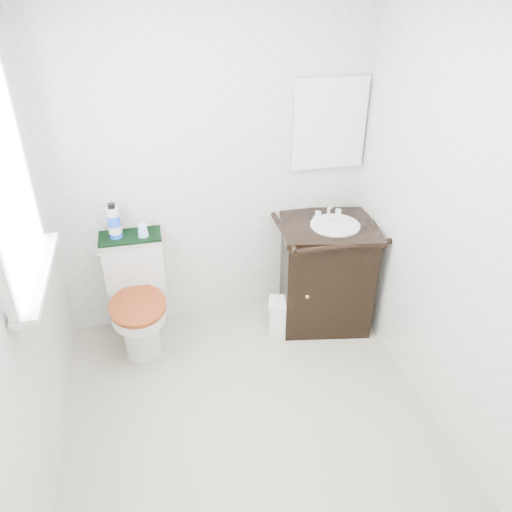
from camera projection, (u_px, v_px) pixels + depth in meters
name	position (u px, v px, depth m)	size (l,w,h in m)	color
floor	(252.00, 425.00, 3.00)	(2.40, 2.40, 0.00)	#ACA58A
wall_back	(213.00, 167.00, 3.40)	(2.40, 2.40, 0.00)	silver
wall_front	(345.00, 466.00, 1.39)	(2.40, 2.40, 0.00)	silver
wall_left	(6.00, 283.00, 2.18)	(2.40, 2.40, 0.00)	silver
wall_right	(456.00, 230.00, 2.61)	(2.40, 2.40, 0.00)	silver
window	(4.00, 186.00, 2.21)	(0.02, 0.70, 0.90)	white
mirror	(329.00, 124.00, 3.41)	(0.50, 0.02, 0.60)	silver
toilet	(138.00, 300.00, 3.52)	(0.43, 0.63, 0.79)	silver
vanity	(326.00, 271.00, 3.69)	(0.76, 0.68, 0.92)	black
trash_bin	(282.00, 317.00, 3.68)	(0.24, 0.22, 0.29)	white
towel	(130.00, 236.00, 3.39)	(0.42, 0.22, 0.02)	black
mouthwash_bottle	(114.00, 222.00, 3.31)	(0.09, 0.09, 0.25)	blue
cup	(143.00, 230.00, 3.36)	(0.07, 0.07, 0.09)	#9ACAFC
soap_bar	(317.00, 217.00, 3.58)	(0.06, 0.04, 0.02)	teal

